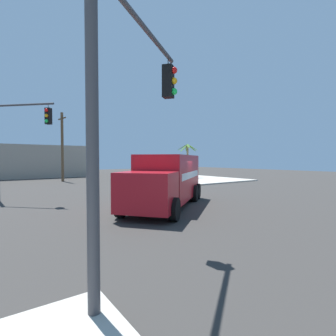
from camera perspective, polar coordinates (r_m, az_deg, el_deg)
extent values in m
plane|color=#33302D|center=(14.70, 0.95, -8.22)|extent=(100.00, 100.00, 0.00)
cube|color=#B2ADA0|center=(32.08, 5.45, -2.54)|extent=(11.03, 11.03, 0.14)
cube|color=#AD141E|center=(14.82, 0.52, -1.94)|extent=(6.00, 5.49, 2.48)
cube|color=#AD141E|center=(11.06, -4.77, -5.31)|extent=(2.99, 3.06, 1.70)
cube|color=black|center=(10.23, -6.42, -4.00)|extent=(1.33, 1.62, 0.88)
cube|color=#B2B2B7|center=(17.66, 2.83, -5.86)|extent=(1.60, 1.92, 0.21)
cube|color=white|center=(14.55, 5.13, -1.53)|extent=(3.78, 3.06, 0.36)
cube|color=white|center=(15.16, -3.91, -1.38)|extent=(3.78, 3.06, 0.36)
cylinder|color=black|center=(10.87, 1.57, -9.18)|extent=(0.95, 0.85, 1.00)
cylinder|color=black|center=(11.69, -10.46, -8.41)|extent=(0.95, 0.85, 1.00)
cylinder|color=black|center=(15.92, 6.04, -5.62)|extent=(0.95, 0.85, 1.00)
cylinder|color=black|center=(16.50, -2.53, -5.34)|extent=(0.95, 0.85, 1.00)
cylinder|color=black|center=(16.95, 6.62, -5.15)|extent=(0.95, 0.85, 1.00)
cylinder|color=black|center=(17.49, -1.47, -4.92)|extent=(0.95, 0.85, 1.00)
cylinder|color=#38383D|center=(17.89, -29.34, 12.17)|extent=(2.77, 2.86, 0.12)
cylinder|color=#38383D|center=(16.93, -25.09, 12.41)|extent=(0.03, 0.03, 0.25)
cube|color=black|center=(16.83, -25.06, 10.40)|extent=(0.42, 0.42, 0.95)
sphere|color=red|center=(16.73, -25.44, 11.54)|extent=(0.20, 0.20, 0.20)
sphere|color=#EFA314|center=(16.68, -25.43, 10.49)|extent=(0.20, 0.20, 0.20)
sphere|color=#19CC4C|center=(16.64, -25.41, 9.43)|extent=(0.20, 0.20, 0.20)
cylinder|color=#38383D|center=(4.22, -16.48, 7.45)|extent=(0.20, 0.20, 5.75)
cylinder|color=#38383D|center=(6.77, -5.18, 28.58)|extent=(3.47, 2.59, 0.12)
cylinder|color=#38383D|center=(8.23, 0.03, 22.66)|extent=(0.03, 0.03, 0.25)
cube|color=black|center=(8.04, 0.03, 18.66)|extent=(0.42, 0.42, 0.95)
sphere|color=red|center=(8.08, 1.33, 20.90)|extent=(0.20, 0.20, 0.20)
sphere|color=#EFA314|center=(7.99, 1.33, 18.80)|extent=(0.20, 0.20, 0.20)
sphere|color=#19CC4C|center=(7.90, 1.33, 16.65)|extent=(0.20, 0.20, 0.20)
cube|color=#0F38B2|center=(31.20, 0.97, -0.83)|extent=(1.10, 1.01, 1.85)
cube|color=black|center=(30.82, 1.18, -0.59)|extent=(0.65, 0.25, 1.18)
cylinder|color=#7A6647|center=(34.50, 4.37, 1.52)|extent=(0.26, 0.26, 4.37)
ellipsoid|color=#386023|center=(34.86, 5.30, 4.49)|extent=(1.39, 0.58, 1.02)
ellipsoid|color=#386023|center=(35.19, 4.25, 4.51)|extent=(1.06, 1.35, 0.98)
ellipsoid|color=#386023|center=(34.76, 3.27, 4.66)|extent=(1.06, 1.43, 0.85)
ellipsoid|color=#386023|center=(34.15, 3.58, 4.47)|extent=(1.29, 0.39, 1.11)
ellipsoid|color=#386023|center=(33.79, 4.56, 4.92)|extent=(1.12, 1.50, 0.63)
ellipsoid|color=#386023|center=(34.32, 5.47, 4.62)|extent=(1.04, 1.39, 0.93)
cylinder|color=brown|center=(32.32, -22.45, 4.33)|extent=(0.30, 0.30, 8.01)
cube|color=brown|center=(32.63, -22.53, 10.13)|extent=(0.38, 2.20, 0.12)
cube|color=gray|center=(40.70, -30.48, 1.24)|extent=(19.17, 6.00, 4.52)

